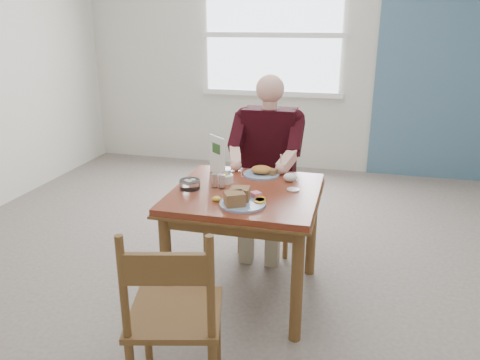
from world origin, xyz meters
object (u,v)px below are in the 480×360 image
(table, at_px, (246,207))
(chair_near, at_px, (174,317))
(diner, at_px, (268,152))
(near_plate, at_px, (241,199))
(far_plate, at_px, (262,172))
(chair_far, at_px, (269,189))

(table, xyz_separation_m, chair_near, (-0.09, -1.00, -0.16))
(table, relative_size, chair_near, 0.97)
(table, bearing_deg, diner, 90.00)
(table, bearing_deg, chair_near, -95.35)
(near_plate, bearing_deg, table, 96.91)
(near_plate, bearing_deg, far_plate, 88.90)
(far_plate, bearing_deg, diner, 95.91)
(near_plate, relative_size, far_plate, 1.08)
(chair_far, xyz_separation_m, chair_near, (-0.09, -1.79, 0.00))
(diner, distance_m, near_plate, 0.95)
(chair_near, height_order, near_plate, chair_near)
(chair_far, bearing_deg, near_plate, -88.36)
(chair_near, bearing_deg, far_plate, 84.17)
(far_plate, bearing_deg, chair_far, 94.82)
(table, bearing_deg, near_plate, -83.09)
(far_plate, bearing_deg, near_plate, -91.10)
(table, height_order, chair_near, chair_near)
(diner, distance_m, far_plate, 0.40)
(chair_near, xyz_separation_m, near_plate, (0.12, 0.75, 0.30))
(table, distance_m, diner, 0.73)
(table, distance_m, far_plate, 0.35)
(chair_far, height_order, far_plate, chair_far)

